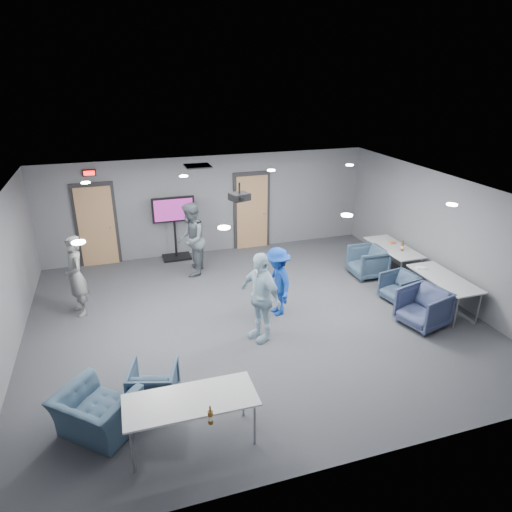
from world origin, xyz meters
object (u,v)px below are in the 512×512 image
object	(u,v)px
person_b	(191,240)
chair_right_c	(423,308)
bottle_right	(402,247)
chair_right_b	(400,287)
chair_front_b	(97,413)
table_right_a	(393,249)
chair_front_a	(154,384)
tv_stand	(174,224)
person_a	(76,276)
bottle_front	(211,417)
projector	(240,197)
person_c	(260,297)
chair_right_a	(368,262)
person_d	(277,282)
table_front_left	(191,402)
table_right_b	(444,280)

from	to	relation	value
person_b	chair_right_c	xyz separation A→B (m)	(3.98, -3.88, -0.54)
bottle_right	chair_right_b	bearing A→B (deg)	-124.11
chair_front_b	table_right_a	size ratio (longest dim) A/B	0.61
chair_front_a	tv_stand	size ratio (longest dim) A/B	0.42
person_a	bottle_front	size ratio (longest dim) A/B	6.38
projector	person_a	bearing A→B (deg)	154.36
person_a	person_c	size ratio (longest dim) A/B	0.97
person_c	bottle_front	distance (m)	3.19
chair_right_a	chair_right_c	distance (m)	2.44
person_a	bottle_right	distance (m)	7.48
projector	person_c	bearing A→B (deg)	-109.39
bottle_front	person_d	bearing A→B (deg)	58.44
chair_right_b	chair_front_a	bearing A→B (deg)	-82.42
person_a	table_front_left	distance (m)	4.62
table_right_a	table_front_left	distance (m)	7.10
table_front_left	bottle_right	world-z (taller)	bottle_right
person_c	bottle_right	bearing A→B (deg)	87.22
person_c	tv_stand	size ratio (longest dim) A/B	1.03
bottle_right	bottle_front	bearing A→B (deg)	-142.91
person_b	tv_stand	xyz separation A→B (m)	(-0.24, 1.15, 0.05)
table_front_left	tv_stand	bearing A→B (deg)	84.01
person_b	chair_front_a	distance (m)	4.85
chair_right_b	table_right_b	xyz separation A→B (m)	(0.65, -0.59, 0.36)
chair_right_b	table_right_a	xyz separation A→B (m)	(0.65, 1.31, 0.36)
person_b	chair_front_b	world-z (taller)	person_b
chair_right_b	bottle_right	bearing A→B (deg)	135.93
person_c	bottle_right	world-z (taller)	person_c
chair_right_a	chair_front_b	distance (m)	7.33
table_front_left	table_right_b	bearing A→B (deg)	21.15
chair_front_b	person_a	bearing A→B (deg)	-42.47
bottle_right	chair_right_a	bearing A→B (deg)	151.80
person_d	tv_stand	xyz separation A→B (m)	(-1.57, 3.70, 0.23)
person_d	projector	bearing A→B (deg)	-148.02
chair_right_a	tv_stand	bearing A→B (deg)	-119.00
table_right_b	tv_stand	size ratio (longest dim) A/B	0.99
chair_right_c	chair_right_b	bearing A→B (deg)	156.13
chair_front_b	bottle_right	xyz separation A→B (m)	(7.10, 3.18, 0.50)
chair_front_a	table_right_b	bearing A→B (deg)	-152.87
person_b	projector	size ratio (longest dim) A/B	4.12
person_d	chair_right_c	bearing A→B (deg)	58.68
person_b	tv_stand	world-z (taller)	person_b
person_b	person_c	size ratio (longest dim) A/B	1.04
tv_stand	table_front_left	bearing A→B (deg)	-96.62
chair_front_b	table_right_b	world-z (taller)	table_right_b
person_d	table_right_a	xyz separation A→B (m)	(3.46, 1.03, -0.06)
person_c	chair_front_b	size ratio (longest dim) A/B	1.72
person_b	chair_right_b	xyz separation A→B (m)	(4.15, -2.83, -0.60)
chair_right_c	chair_front_a	size ratio (longest dim) A/B	1.17
table_right_a	projector	distance (m)	4.39
table_right_b	bottle_right	size ratio (longest dim) A/B	6.11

